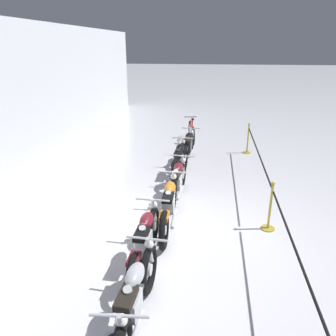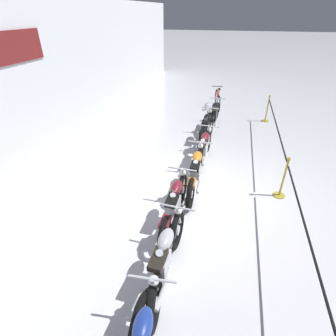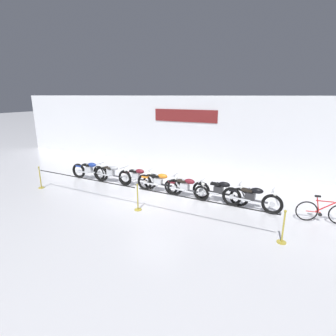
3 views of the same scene
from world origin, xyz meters
The scene contains 11 objects.
ground_plane centered at (0.00, 0.00, 0.00)m, with size 120.00×120.00×0.00m, color silver.
motorcycle_silver_1 centered at (-2.78, 0.60, 0.48)m, with size 2.44×0.62×0.96m.
motorcycle_maroon_2 centered at (-1.36, 0.74, 0.47)m, with size 2.15×0.62×0.93m.
motorcycle_orange_3 centered at (-0.03, 0.51, 0.47)m, with size 2.27×0.62×0.95m.
motorcycle_maroon_4 centered at (1.26, 0.49, 0.46)m, with size 2.12×0.62×0.91m.
motorcycle_black_5 centered at (2.70, 0.60, 0.48)m, with size 2.36×0.62×0.96m.
motorcycle_black_6 centered at (3.97, 0.46, 0.48)m, with size 2.28×0.62×0.96m.
bicycle centered at (6.33, 0.51, 0.39)m, with size 1.71×0.51×0.96m.
stanchion_far_left centered at (-1.46, -1.50, 0.74)m, with size 10.53×0.28×1.05m.
stanchion_mid_left centered at (0.14, -1.50, 0.36)m, with size 0.28×0.28×1.05m.
stanchion_mid_right centered at (5.21, -1.50, 0.36)m, with size 0.28×0.28×1.05m.
Camera 1 is at (-5.91, -0.29, 3.53)m, focal length 35.00 mm.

